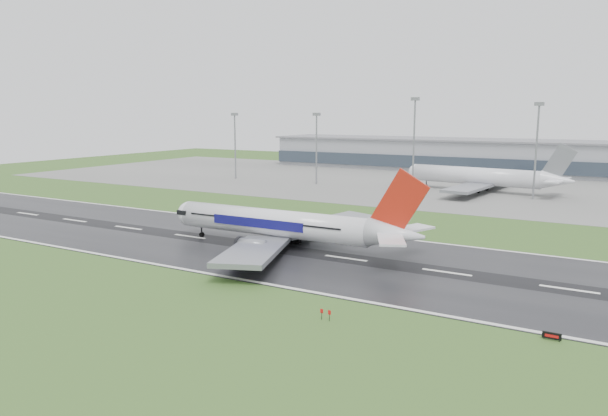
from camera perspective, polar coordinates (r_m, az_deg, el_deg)
The scene contains 11 objects.
ground at distance 110.79m, azimuth 4.31°, elevation -5.18°, with size 520.00×520.00×0.00m, color #2E521E.
runway at distance 110.78m, azimuth 4.31°, elevation -5.15°, with size 400.00×45.00×0.10m, color black.
apron at distance 228.34m, azimuth 17.87°, elevation 2.06°, with size 400.00×130.00×0.08m, color slate.
terminal at distance 286.37m, azimuth 20.44°, elevation 4.87°, with size 240.00×36.00×15.00m, color gray.
main_airliner at distance 116.77m, azimuth -1.62°, elevation 0.01°, with size 58.66×55.87×17.32m, color silver, non-canonical shape.
parked_airliner at distance 213.07m, azimuth 17.76°, elevation 3.99°, with size 61.04×56.83×17.89m, color silver, non-canonical shape.
runway_sign at distance 78.67m, azimuth 23.97°, elevation -11.89°, with size 2.30×0.26×1.04m, color black, non-canonical shape.
floodmast_0 at distance 245.80m, azimuth -7.04°, elevation 6.16°, with size 0.64×0.64×27.35m, color gray.
floodmast_1 at distance 224.21m, azimuth 1.28°, elevation 5.90°, with size 0.64×0.64×27.38m, color gray.
floodmast_2 at distance 208.03m, azimuth 11.14°, elevation 6.19°, with size 0.64×0.64×32.83m, color gray.
floodmast_3 at distance 198.88m, azimuth 22.60°, elevation 5.17°, with size 0.64×0.64×30.71m, color gray.
Camera 1 is at (45.54, -96.96, 28.26)m, focal length 32.99 mm.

